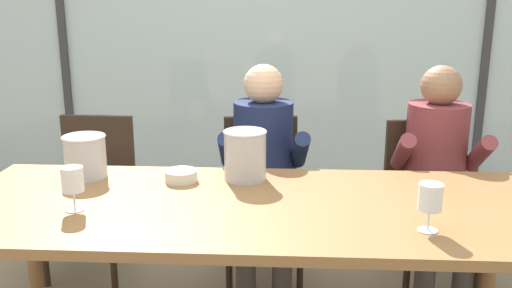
% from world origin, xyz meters
% --- Properties ---
extents(ground, '(14.00, 14.00, 0.00)m').
position_xyz_m(ground, '(0.00, 1.00, 0.00)').
color(ground, '#847056').
extents(window_glass_panel, '(7.60, 0.03, 2.60)m').
position_xyz_m(window_glass_panel, '(0.00, 2.47, 1.30)').
color(window_glass_panel, silver).
rests_on(window_glass_panel, ground).
extents(window_mullion_left, '(0.06, 0.06, 2.60)m').
position_xyz_m(window_mullion_left, '(-1.71, 2.45, 1.30)').
color(window_mullion_left, '#38383D').
rests_on(window_mullion_left, ground).
extents(window_mullion_right, '(0.06, 0.06, 2.60)m').
position_xyz_m(window_mullion_right, '(1.71, 2.45, 1.30)').
color(window_mullion_right, '#38383D').
rests_on(window_mullion_right, ground).
extents(hillside_vineyard, '(13.60, 2.40, 2.12)m').
position_xyz_m(hillside_vineyard, '(0.00, 6.76, 1.06)').
color(hillside_vineyard, '#568942').
rests_on(hillside_vineyard, ground).
extents(dining_table, '(2.40, 0.93, 0.73)m').
position_xyz_m(dining_table, '(0.00, 0.00, 0.66)').
color(dining_table, olive).
rests_on(dining_table, ground).
extents(chair_near_curtain, '(0.45, 0.45, 0.87)m').
position_xyz_m(chair_near_curtain, '(-0.96, 0.87, 0.51)').
color(chair_near_curtain, '#332319').
rests_on(chair_near_curtain, ground).
extents(chair_left_of_center, '(0.48, 0.48, 0.87)m').
position_xyz_m(chair_left_of_center, '(0.00, 0.89, 0.51)').
color(chair_left_of_center, '#332319').
rests_on(chair_left_of_center, ground).
extents(chair_center, '(0.50, 0.50, 0.87)m').
position_xyz_m(chair_center, '(0.91, 0.86, 0.51)').
color(chair_center, '#332319').
rests_on(chair_center, ground).
extents(person_navy_polo, '(0.48, 0.62, 1.19)m').
position_xyz_m(person_navy_polo, '(0.02, 0.74, 0.68)').
color(person_navy_polo, '#192347').
rests_on(person_navy_polo, ground).
extents(person_maroon_top, '(0.47, 0.62, 1.19)m').
position_xyz_m(person_maroon_top, '(0.93, 0.74, 0.68)').
color(person_maroon_top, brown).
rests_on(person_maroon_top, ground).
extents(ice_bucket_primary, '(0.19, 0.19, 0.20)m').
position_xyz_m(ice_bucket_primary, '(-0.77, 0.28, 0.83)').
color(ice_bucket_primary, '#B7B7BC').
rests_on(ice_bucket_primary, dining_table).
extents(ice_bucket_secondary, '(0.20, 0.20, 0.23)m').
position_xyz_m(ice_bucket_secondary, '(-0.05, 0.29, 0.85)').
color(ice_bucket_secondary, '#B7B7BC').
rests_on(ice_bucket_secondary, dining_table).
extents(tasting_bowl, '(0.14, 0.14, 0.05)m').
position_xyz_m(tasting_bowl, '(-0.33, 0.25, 0.76)').
color(tasting_bowl, silver).
rests_on(tasting_bowl, dining_table).
extents(wine_glass_by_left_taster, '(0.08, 0.08, 0.17)m').
position_xyz_m(wine_glass_by_left_taster, '(0.64, -0.24, 0.85)').
color(wine_glass_by_left_taster, silver).
rests_on(wine_glass_by_left_taster, dining_table).
extents(wine_glass_near_bucket, '(0.08, 0.08, 0.17)m').
position_xyz_m(wine_glass_near_bucket, '(-0.67, -0.12, 0.85)').
color(wine_glass_near_bucket, silver).
rests_on(wine_glass_near_bucket, dining_table).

